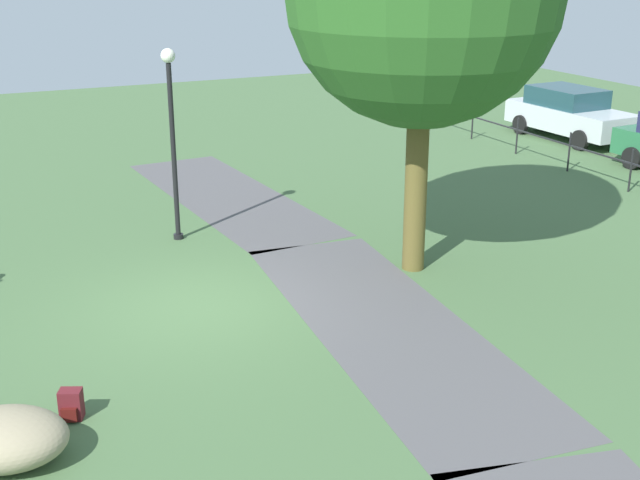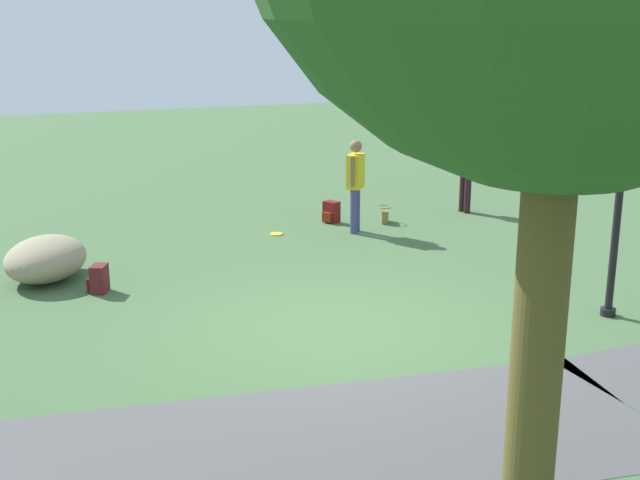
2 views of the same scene
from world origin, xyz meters
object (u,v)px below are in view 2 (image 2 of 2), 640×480
Objects in this scene: backpack_by_boulder at (99,279)px; spare_backpack_on_lawn at (331,212)px; man_near_boulder at (466,164)px; handbag_on_grass at (385,215)px; lawn_boulder at (46,259)px; lamp_post at (625,137)px; woman_with_handbag at (355,180)px; frisbee_on_grass at (276,234)px.

backpack_by_boulder is 1.00× the size of spare_backpack_on_lawn.
handbag_on_grass is (1.81, 0.23, -0.81)m from man_near_boulder.
lawn_boulder is at bearing 13.06° from handbag_on_grass.
lamp_post is 6.45m from spare_backpack_on_lawn.
handbag_on_grass is 5.88m from backpack_by_boulder.
man_near_boulder is (-1.04, -5.70, -1.40)m from lamp_post.
woman_with_handbag reaches higher than frisbee_on_grass.
lamp_post is at bearing 152.69° from backpack_by_boulder.
lamp_post is 6.53m from frisbee_on_grass.
lamp_post is 2.33× the size of man_near_boulder.
lamp_post is 16.86× the size of frisbee_on_grass.
handbag_on_grass is at bearing -149.90° from woman_with_handbag.
lamp_post reaches higher than spare_backpack_on_lawn.
backpack_by_boulder is 3.91m from frisbee_on_grass.
frisbee_on_grass is (2.94, -5.34, -2.34)m from lamp_post.
frisbee_on_grass is (3.98, 0.37, -0.94)m from man_near_boulder.
man_near_boulder is 4.11× the size of spare_backpack_on_lawn.
spare_backpack_on_lawn is (0.16, -0.81, -0.77)m from woman_with_handbag.
spare_backpack_on_lawn is (-5.16, -1.77, -0.13)m from lawn_boulder.
man_near_boulder reaches higher than frisbee_on_grass.
frisbee_on_grass is at bearing -146.91° from backpack_by_boulder.
lawn_boulder reaches higher than handbag_on_grass.
woman_with_handbag is 2.69m from man_near_boulder.
backpack_by_boulder is (4.64, 1.81, -0.77)m from woman_with_handbag.
lamp_post is 7.31m from backpack_by_boulder.
lawn_boulder is 5.44m from woman_with_handbag.
frisbee_on_grass is at bearing 5.27° from man_near_boulder.
man_near_boulder is at bearing -100.31° from lamp_post.
lamp_post is 10.94× the size of handbag_on_grass.
man_near_boulder is at bearing -160.98° from backpack_by_boulder.
frisbee_on_grass is at bearing -61.16° from lamp_post.
lamp_post reaches higher than handbag_on_grass.
man_near_boulder is at bearing -174.73° from frisbee_on_grass.
backpack_by_boulder is at bearing 22.66° from handbag_on_grass.
man_near_boulder is 7.70m from backpack_by_boulder.
woman_with_handbag reaches higher than man_near_boulder.
woman_with_handbag reaches higher than backpack_by_boulder.
lamp_post is at bearing 79.69° from man_near_boulder.
lamp_post is at bearing 106.44° from spare_backpack_on_lawn.
backpack_by_boulder reaches higher than handbag_on_grass.
man_near_boulder is (-2.60, -0.69, -0.01)m from woman_with_handbag.
spare_backpack_on_lawn is (0.94, -0.35, 0.05)m from handbag_on_grass.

